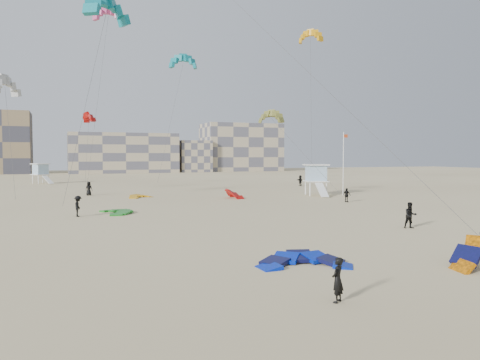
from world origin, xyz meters
name	(u,v)px	position (x,y,z in m)	size (l,w,h in m)	color
ground	(252,279)	(0.00, 0.00, 0.00)	(320.00, 320.00, 0.00)	beige
kite_ground_blue	(304,265)	(3.28, 1.45, 0.00)	(4.07, 4.20, 0.92)	#0315DA
kite_ground_green	(116,213)	(-2.98, 25.46, 0.00)	(3.72, 3.94, 0.47)	#198D27
kite_ground_red_far	(234,198)	(12.32, 35.83, 0.00)	(3.33, 3.02, 1.79)	#B70E02
kite_ground_yellow	(140,198)	(1.55, 40.65, 0.00)	(3.03, 3.14, 0.70)	#E2A007
kitesurfer_main	(338,280)	(1.68, -3.95, 0.81)	(0.59, 0.39, 1.63)	black
kitesurfer_b	(410,215)	(15.97, 8.84, 0.94)	(0.91, 0.71, 1.88)	black
kitesurfer_c	(78,206)	(-6.26, 24.19, 0.90)	(1.17, 0.67, 1.81)	black
kitesurfer_d	(347,195)	(22.44, 26.64, 0.80)	(0.93, 0.39, 1.59)	black
kitesurfer_e	(89,188)	(-4.27, 46.30, 0.92)	(0.90, 0.58, 1.83)	black
kitesurfer_f	(300,181)	(31.09, 53.83, 0.92)	(1.70, 0.54, 1.83)	black
kite_fly_teal_a	(107,10)	(-3.77, 22.59, 17.29)	(6.78, 6.09, 17.96)	#097B8B
kite_fly_grey	(5,87)	(-13.03, 37.73, 12.55)	(5.35, 8.78, 12.88)	silver
kite_fly_pink	(108,16)	(-1.56, 45.33, 23.28)	(4.83, 6.71, 23.43)	#F957A6
kite_fly_olive	(271,118)	(16.91, 35.16, 9.93)	(7.35, 9.92, 10.21)	olive
kite_fly_yellow	(310,37)	(29.91, 48.57, 24.09)	(5.26, 5.65, 24.30)	#E2A007
kite_fly_teal_b	(183,63)	(12.31, 61.39, 21.22)	(7.90, 6.55, 21.80)	#097B8B
kite_fly_red	(89,118)	(-3.31, 61.83, 11.31)	(4.13, 5.19, 11.69)	#B70E02
lifeguard_tower_near	(316,180)	(23.87, 35.95, 2.04)	(3.51, 5.96, 4.11)	white
lifeguard_tower_far	(41,174)	(-11.34, 76.87, 1.87)	(3.68, 5.67, 3.77)	white
flagpole	(343,162)	(27.10, 34.48, 4.37)	(0.68, 0.10, 8.34)	white
condo_mid	(123,153)	(10.00, 130.00, 6.00)	(32.00, 16.00, 12.00)	tan
condo_east	(241,148)	(50.00, 132.00, 8.00)	(26.00, 14.00, 16.00)	tan
condo_fill_right	(193,156)	(32.00, 128.00, 5.00)	(10.00, 10.00, 10.00)	tan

